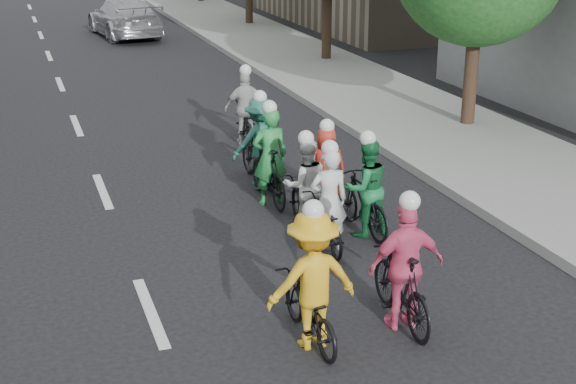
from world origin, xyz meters
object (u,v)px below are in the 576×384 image
cyclist_5 (269,168)px  cyclist_6 (304,194)px  cyclist_2 (311,291)px  follow_car_lead (124,18)px  cyclist_1 (365,195)px  cyclist_8 (246,117)px  cyclist_7 (260,148)px  cyclist_3 (404,277)px  follow_car_trail (126,5)px  cyclist_0 (327,214)px  cyclist_4 (325,175)px

cyclist_5 → cyclist_6: size_ratio=1.12×
cyclist_2 → follow_car_lead: (1.49, 24.87, 0.04)m
cyclist_1 → cyclist_8: (-0.32, 5.66, -0.05)m
cyclist_5 → cyclist_8: bearing=-101.6°
cyclist_7 → follow_car_lead: (0.29, 18.99, 0.04)m
cyclist_3 → follow_car_trail: bearing=-89.1°
cyclist_1 → follow_car_lead: size_ratio=0.34×
cyclist_1 → cyclist_7: 3.05m
cyclist_0 → cyclist_4: 1.93m
cyclist_1 → cyclist_5: cyclist_5 is taller
cyclist_4 → follow_car_lead: 20.45m
cyclist_4 → cyclist_5: 1.01m
cyclist_0 → follow_car_trail: 27.02m
cyclist_4 → cyclist_7: cyclist_7 is taller
cyclist_4 → follow_car_trail: (0.34, 25.20, 0.17)m
cyclist_1 → follow_car_trail: 26.67m
cyclist_5 → cyclist_4: bearing=154.0°
cyclist_4 → cyclist_6: 1.19m
cyclist_2 → follow_car_trail: 29.71m
cyclist_2 → cyclist_3: (1.26, 0.05, -0.04)m
cyclist_4 → cyclist_5: size_ratio=0.87×
cyclist_3 → follow_car_lead: (0.23, 24.82, 0.08)m
cyclist_2 → cyclist_3: bearing=-179.4°
cyclist_6 → cyclist_7: size_ratio=0.92×
cyclist_0 → cyclist_1: (0.79, 0.34, 0.09)m
follow_car_trail → cyclist_6: bearing=86.8°
cyclist_3 → cyclist_0: bearing=-87.2°
cyclist_1 → follow_car_trail: size_ratio=0.42×
cyclist_4 → cyclist_5: cyclist_5 is taller
follow_car_lead → cyclist_1: bearing=85.3°
cyclist_2 → follow_car_trail: cyclist_2 is taller
cyclist_2 → cyclist_4: cyclist_2 is taller
cyclist_3 → cyclist_4: size_ratio=1.11×
cyclist_4 → cyclist_8: (-0.22, 4.19, 0.07)m
cyclist_5 → follow_car_trail: 24.81m
cyclist_3 → cyclist_5: (-0.21, 4.80, -0.01)m
cyclist_0 → follow_car_trail: bearing=-86.9°
cyclist_0 → cyclist_1: cyclist_0 is taller
cyclist_5 → cyclist_7: (0.16, 1.04, 0.05)m
cyclist_2 → cyclist_5: cyclist_5 is taller
cyclist_4 → follow_car_trail: bearing=-80.0°
follow_car_lead → cyclist_7: bearing=82.9°
cyclist_3 → cyclist_6: bearing=-86.4°
cyclist_0 → cyclist_7: cyclist_7 is taller
follow_car_lead → cyclist_0: bearing=83.2°
cyclist_3 → follow_car_lead: 24.83m
follow_car_trail → cyclist_8: bearing=87.6°
cyclist_0 → cyclist_2: cyclist_2 is taller
cyclist_0 → cyclist_7: (-0.06, 3.26, 0.14)m
cyclist_4 → cyclist_6: cyclist_6 is taller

